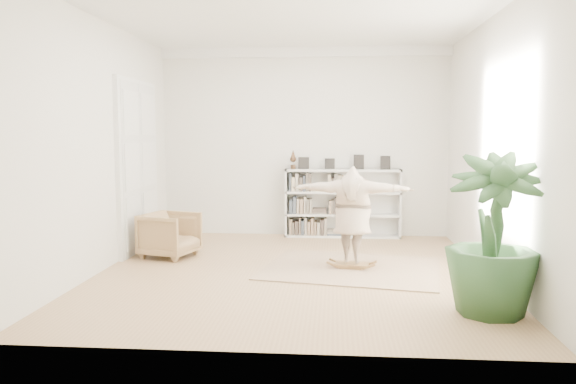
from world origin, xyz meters
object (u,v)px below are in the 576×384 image
at_px(armchair, 170,235).
at_px(rocker_board, 352,264).
at_px(person, 352,213).
at_px(bookshelf, 342,204).
at_px(houseplant, 493,234).

height_order(armchair, rocker_board, armchair).
bearing_deg(armchair, rocker_board, -84.40).
xyz_separation_m(armchair, person, (2.89, -0.57, 0.47)).
relative_size(bookshelf, person, 1.26).
bearing_deg(houseplant, armchair, 149.87).
bearing_deg(bookshelf, armchair, -144.27).
height_order(bookshelf, person, bookshelf).
distance_m(armchair, person, 2.98).
relative_size(bookshelf, houseplant, 1.23).
height_order(rocker_board, person, person).
bearing_deg(houseplant, bookshelf, 109.01).
relative_size(armchair, person, 0.45).
xyz_separation_m(bookshelf, armchair, (-2.78, -2.00, -0.27)).
bearing_deg(armchair, houseplant, -103.26).
bearing_deg(armchair, person, -84.40).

